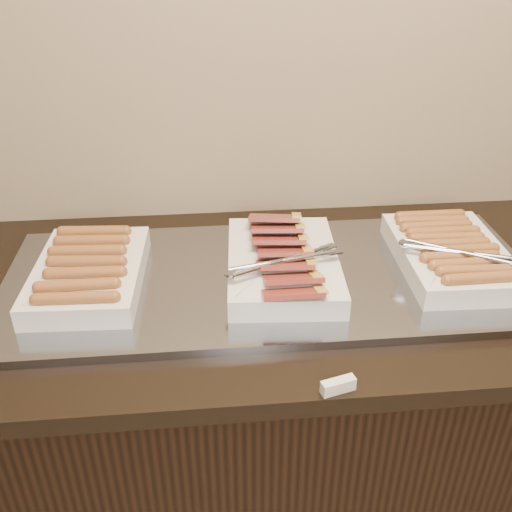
{
  "coord_description": "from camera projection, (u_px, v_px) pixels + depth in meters",
  "views": [
    {
      "loc": [
        -0.14,
        1.05,
        1.61
      ],
      "look_at": [
        -0.03,
        2.13,
        0.97
      ],
      "focal_mm": 40.0,
      "sensor_mm": 36.0,
      "label": 1
    }
  ],
  "objects": [
    {
      "name": "counter",
      "position": [
        268.0,
        421.0,
        1.53
      ],
      "size": [
        2.06,
        0.76,
        0.9
      ],
      "color": "black",
      "rests_on": "ground"
    },
    {
      "name": "warming_tray",
      "position": [
        271.0,
        278.0,
        1.3
      ],
      "size": [
        1.2,
        0.5,
        0.02
      ],
      "primitive_type": "cube",
      "color": "gray",
      "rests_on": "counter"
    },
    {
      "name": "dish_left",
      "position": [
        89.0,
        272.0,
        1.24
      ],
      "size": [
        0.24,
        0.35,
        0.07
      ],
      "rotation": [
        0.0,
        0.0,
        -0.04
      ],
      "color": "silver",
      "rests_on": "warming_tray"
    },
    {
      "name": "dish_center",
      "position": [
        283.0,
        262.0,
        1.27
      ],
      "size": [
        0.28,
        0.39,
        0.09
      ],
      "rotation": [
        0.0,
        0.0,
        -0.07
      ],
      "color": "silver",
      "rests_on": "warming_tray"
    },
    {
      "name": "dish_right",
      "position": [
        451.0,
        253.0,
        1.31
      ],
      "size": [
        0.26,
        0.36,
        0.08
      ],
      "rotation": [
        0.0,
        0.0,
        -0.03
      ],
      "color": "silver",
      "rests_on": "warming_tray"
    },
    {
      "name": "label_holder",
      "position": [
        338.0,
        386.0,
        0.99
      ],
      "size": [
        0.07,
        0.03,
        0.02
      ],
      "primitive_type": "cube",
      "rotation": [
        0.0,
        0.0,
        0.27
      ],
      "color": "silver",
      "rests_on": "counter"
    }
  ]
}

